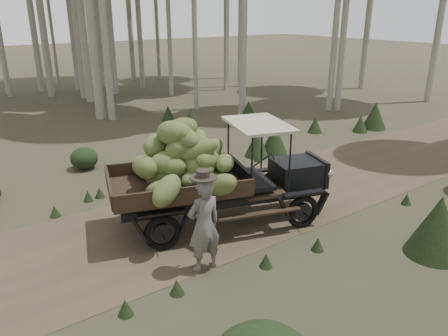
{
  "coord_description": "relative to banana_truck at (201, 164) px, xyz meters",
  "views": [
    {
      "loc": [
        -4.28,
        -8.08,
        4.79
      ],
      "look_at": [
        1.2,
        -0.47,
        1.37
      ],
      "focal_mm": 35.0,
      "sensor_mm": 36.0,
      "label": 1
    }
  ],
  "objects": [
    {
      "name": "dirt_track",
      "position": [
        -0.64,
        0.35,
        -1.54
      ],
      "size": [
        70.0,
        4.0,
        0.01
      ],
      "primitive_type": "cube",
      "color": "brown",
      "rests_on": "ground"
    },
    {
      "name": "ground",
      "position": [
        -0.64,
        0.35,
        -1.54
      ],
      "size": [
        120.0,
        120.0,
        0.0
      ],
      "primitive_type": "plane",
      "color": "#473D2B",
      "rests_on": "ground"
    },
    {
      "name": "banana_truck",
      "position": [
        0.0,
        0.0,
        0.0
      ],
      "size": [
        5.39,
        3.19,
        2.67
      ],
      "rotation": [
        0.0,
        0.0,
        -0.31
      ],
      "color": "black",
      "rests_on": "ground"
    },
    {
      "name": "undergrowth",
      "position": [
        -0.28,
        -1.36,
        -0.99
      ],
      "size": [
        22.09,
        23.98,
        1.33
      ],
      "color": "#233319",
      "rests_on": "ground"
    },
    {
      "name": "farmer",
      "position": [
        -0.93,
        -1.54,
        -0.57
      ],
      "size": [
        0.71,
        0.52,
        2.06
      ],
      "rotation": [
        0.0,
        0.0,
        3.11
      ],
      "color": "#635F5A",
      "rests_on": "ground"
    }
  ]
}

